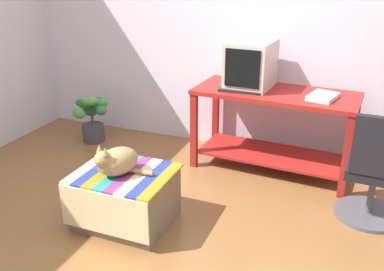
# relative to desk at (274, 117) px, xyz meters

# --- Properties ---
(ground_plane) EXTENTS (14.00, 14.00, 0.00)m
(ground_plane) POSITION_rel_desk_xyz_m (-0.48, -1.60, -0.53)
(ground_plane) COLOR brown
(back_wall) EXTENTS (8.00, 0.10, 2.60)m
(back_wall) POSITION_rel_desk_xyz_m (-0.48, 0.45, 0.77)
(back_wall) COLOR silver
(back_wall) RESTS_ON ground_plane
(desk) EXTENTS (1.50, 0.71, 0.78)m
(desk) POSITION_rel_desk_xyz_m (0.00, 0.00, 0.00)
(desk) COLOR maroon
(desk) RESTS_ON ground_plane
(tv_monitor) EXTENTS (0.42, 0.51, 0.43)m
(tv_monitor) POSITION_rel_desk_xyz_m (-0.26, 0.06, 0.46)
(tv_monitor) COLOR #BCB7A8
(tv_monitor) RESTS_ON desk
(keyboard) EXTENTS (0.41, 0.17, 0.02)m
(keyboard) POSITION_rel_desk_xyz_m (-0.29, -0.12, 0.26)
(keyboard) COLOR black
(keyboard) RESTS_ON desk
(book) EXTENTS (0.27, 0.33, 0.04)m
(book) POSITION_rel_desk_xyz_m (0.42, -0.07, 0.27)
(book) COLOR white
(book) RESTS_ON desk
(ottoman_with_blanket) EXTENTS (0.71, 0.61, 0.42)m
(ottoman_with_blanket) POSITION_rel_desk_xyz_m (-0.84, -1.32, -0.32)
(ottoman_with_blanket) COLOR #7A664C
(ottoman_with_blanket) RESTS_ON ground_plane
(cat) EXTENTS (0.43, 0.39, 0.26)m
(cat) POSITION_rel_desk_xyz_m (-0.87, -1.36, -0.00)
(cat) COLOR #9E7A4C
(cat) RESTS_ON ottoman_with_blanket
(potted_plant) EXTENTS (0.41, 0.35, 0.56)m
(potted_plant) POSITION_rel_desk_xyz_m (-1.99, -0.06, -0.27)
(potted_plant) COLOR #3D3D42
(potted_plant) RESTS_ON ground_plane
(office_chair) EXTENTS (0.52, 0.52, 0.89)m
(office_chair) POSITION_rel_desk_xyz_m (0.90, -0.60, -0.15)
(office_chair) COLOR #4C4C51
(office_chair) RESTS_ON ground_plane
(pen) EXTENTS (0.08, 0.12, 0.01)m
(pen) POSITION_rel_desk_xyz_m (0.46, -0.06, 0.25)
(pen) COLOR #B7B7BC
(pen) RESTS_ON desk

